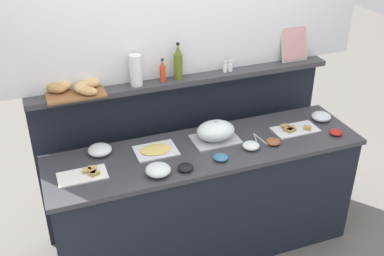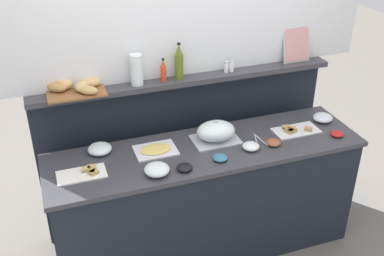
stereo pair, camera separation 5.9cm
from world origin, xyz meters
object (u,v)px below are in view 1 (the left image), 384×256
olive_oil_bottle (178,63)px  bread_basket (73,89)px  condiment_bowl_cream (185,167)px  pepper_shaker (230,66)px  sandwich_platter_rear (294,129)px  glass_bowl_extra (321,117)px  serving_cloche (216,132)px  salt_shaker (225,67)px  condiment_bowl_teal (273,142)px  water_carafe (136,70)px  cold_cuts_platter (156,150)px  glass_bowl_small (158,170)px  condiment_bowl_dark (336,132)px  condiment_bowl_red (221,157)px  glass_bowl_medium (100,150)px  hot_sauce_bottle (163,72)px  serving_tongs (258,139)px  framed_picture (294,43)px  glass_bowl_large (251,146)px  sandwich_platter_front (85,174)px

olive_oil_bottle → bread_basket: size_ratio=0.67×
condiment_bowl_cream → pepper_shaker: size_ratio=1.22×
sandwich_platter_rear → glass_bowl_extra: 0.30m
serving_cloche → olive_oil_bottle: size_ratio=1.23×
salt_shaker → condiment_bowl_teal: bearing=-73.0°
water_carafe → condiment_bowl_cream: bearing=-76.4°
cold_cuts_platter → glass_bowl_extra: 1.36m
glass_bowl_small → condiment_bowl_dark: size_ratio=1.70×
olive_oil_bottle → salt_shaker: bearing=-0.5°
bread_basket → serving_cloche: bearing=-20.2°
olive_oil_bottle → pepper_shaker: (0.42, -0.00, -0.08)m
condiment_bowl_teal → condiment_bowl_cream: same height
cold_cuts_platter → condiment_bowl_teal: 0.85m
glass_bowl_small → condiment_bowl_cream: size_ratio=1.58×
glass_bowl_extra → condiment_bowl_red: size_ratio=1.47×
condiment_bowl_dark → cold_cuts_platter: bearing=169.7°
glass_bowl_medium → hot_sauce_bottle: size_ratio=0.95×
glass_bowl_small → bread_basket: bread_basket is taller
salt_shaker → serving_tongs: bearing=-78.9°
hot_sauce_bottle → pepper_shaker: 0.54m
glass_bowl_medium → hot_sauce_bottle: hot_sauce_bottle is taller
glass_bowl_medium → framed_picture: bearing=8.9°
condiment_bowl_red → glass_bowl_extra: bearing=14.4°
cold_cuts_platter → bread_basket: bread_basket is taller
condiment_bowl_dark → salt_shaker: salt_shaker is taller
framed_picture → serving_cloche: bearing=-155.9°
bread_basket → sandwich_platter_rear: bearing=-15.2°
glass_bowl_large → hot_sauce_bottle: (-0.48, 0.52, 0.44)m
water_carafe → sandwich_platter_front: bearing=-137.1°
glass_bowl_medium → olive_oil_bottle: bearing=18.7°
glass_bowl_small → glass_bowl_extra: size_ratio=1.10×
glass_bowl_large → condiment_bowl_cream: size_ratio=1.15×
serving_cloche → pepper_shaker: pepper_shaker is taller
condiment_bowl_cream → olive_oil_bottle: (0.17, 0.62, 0.49)m
cold_cuts_platter → salt_shaker: 0.85m
water_carafe → hot_sauce_bottle: bearing=-1.6°
glass_bowl_small → salt_shaker: 1.02m
water_carafe → glass_bowl_large: bearing=-38.0°
condiment_bowl_cream → framed_picture: size_ratio=0.37×
cold_cuts_platter → pepper_shaker: size_ratio=3.40×
serving_cloche → condiment_bowl_teal: serving_cloche is taller
sandwich_platter_front → glass_bowl_small: 0.47m
condiment_bowl_teal → bread_basket: (-1.31, 0.54, 0.40)m
glass_bowl_large → glass_bowl_extra: 0.74m
sandwich_platter_front → condiment_bowl_cream: bearing=-14.6°
glass_bowl_extra → water_carafe: water_carafe is taller
condiment_bowl_red → salt_shaker: bearing=64.5°
water_carafe → condiment_bowl_teal: bearing=-31.5°
cold_cuts_platter → serving_cloche: size_ratio=0.87×
condiment_bowl_teal → hot_sauce_bottle: bearing=141.8°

